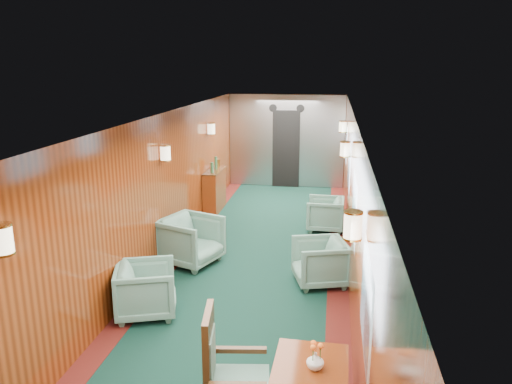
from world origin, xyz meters
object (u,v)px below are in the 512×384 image
at_px(armchair_left_far, 191,241).
at_px(armchair_right_near, 320,262).
at_px(credenza, 215,190).
at_px(armchair_left_near, 146,290).
at_px(armchair_right_far, 325,214).
at_px(side_chair, 226,371).
at_px(dining_table, 310,381).

xyz_separation_m(armchair_left_far, armchair_right_near, (2.09, -0.45, -0.06)).
relative_size(credenza, armchair_left_near, 1.57).
distance_m(armchair_right_near, armchair_right_far, 2.47).
bearing_deg(credenza, side_chair, -75.71).
height_order(armchair_left_near, armchair_right_near, armchair_left_near).
bearing_deg(dining_table, armchair_left_near, 140.40).
relative_size(armchair_right_near, armchair_right_far, 1.04).
relative_size(dining_table, armchair_left_near, 1.22).
height_order(dining_table, armchair_left_far, armchair_left_far).
height_order(credenza, armchair_right_near, credenza).
xyz_separation_m(armchair_left_near, armchair_right_far, (2.21, 3.76, -0.02)).
height_order(armchair_left_far, armchair_right_far, armchair_left_far).
distance_m(dining_table, side_chair, 0.71).
bearing_deg(dining_table, side_chair, -172.76).
xyz_separation_m(dining_table, armchair_right_near, (-0.01, 3.19, -0.23)).
relative_size(credenza, armchair_left_far, 1.38).
bearing_deg(credenza, dining_table, -70.03).
height_order(dining_table, side_chair, side_chair).
distance_m(side_chair, armchair_right_near, 3.35).
height_order(side_chair, armchair_left_near, side_chair).
xyz_separation_m(credenza, armchair_left_far, (0.33, -3.02, -0.07)).
relative_size(armchair_left_near, armchair_left_far, 0.88).
xyz_separation_m(dining_table, credenza, (-2.42, 6.67, -0.11)).
bearing_deg(side_chair, credenza, 96.35).
xyz_separation_m(armchair_left_far, armchair_right_far, (2.11, 2.02, -0.07)).
distance_m(dining_table, armchair_right_far, 5.67).
bearing_deg(armchair_right_far, credenza, -110.51).
distance_m(credenza, armchair_right_near, 4.23).
distance_m(side_chair, armchair_left_far, 3.98).
bearing_deg(armchair_left_near, side_chair, -161.66).
bearing_deg(armchair_left_far, armchair_left_near, -162.27).
distance_m(side_chair, credenza, 6.95).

